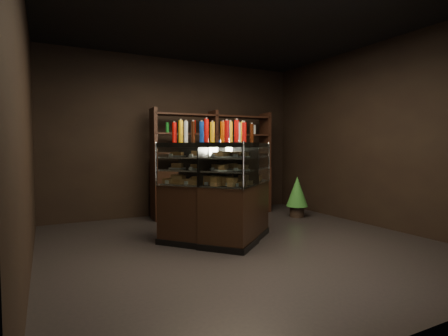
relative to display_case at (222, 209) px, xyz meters
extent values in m
plane|color=black|center=(0.20, -0.23, -0.46)|extent=(5.00, 5.00, 0.00)
cube|color=black|center=(0.20, 2.27, 1.04)|extent=(5.00, 0.02, 3.00)
cube|color=black|center=(0.20, -2.73, 1.04)|extent=(5.00, 0.02, 3.00)
cube|color=black|center=(2.70, -0.23, 1.04)|extent=(0.02, 5.00, 3.00)
cube|color=black|center=(-2.30, -0.23, 1.04)|extent=(0.02, 5.00, 3.00)
cube|color=black|center=(0.20, -0.23, 2.54)|extent=(5.00, 5.00, 0.02)
cube|color=black|center=(0.21, -0.01, -0.06)|extent=(1.32, 1.26, 0.80)
cube|color=black|center=(0.21, -0.01, -0.42)|extent=(1.36, 1.30, 0.08)
cube|color=black|center=(0.21, -0.01, 0.87)|extent=(1.32, 1.26, 0.06)
cube|color=silver|center=(0.21, -0.01, 0.35)|extent=(1.25, 1.20, 0.02)
cube|color=silver|center=(0.21, -0.01, 0.53)|extent=(1.25, 1.20, 0.02)
cube|color=silver|center=(0.21, -0.01, 0.70)|extent=(1.25, 1.20, 0.02)
cube|color=white|center=(0.42, -0.25, 0.62)|extent=(0.92, 0.81, 0.56)
cylinder|color=silver|center=(0.87, 0.16, 0.62)|extent=(0.03, 0.03, 0.58)
cylinder|color=silver|center=(-0.05, -0.65, 0.62)|extent=(0.03, 0.03, 0.58)
cube|color=black|center=(-0.21, 0.02, -0.06)|extent=(1.26, 1.33, 0.80)
cube|color=black|center=(-0.21, 0.02, -0.42)|extent=(1.29, 1.37, 0.08)
cube|color=black|center=(-0.21, 0.02, 0.87)|extent=(1.26, 1.33, 0.06)
cube|color=silver|center=(-0.21, 0.02, 0.35)|extent=(1.19, 1.26, 0.02)
cube|color=silver|center=(-0.21, 0.02, 0.53)|extent=(1.19, 1.26, 0.02)
cube|color=silver|center=(-0.21, 0.02, 0.70)|extent=(1.19, 1.26, 0.02)
cube|color=white|center=(-0.45, -0.19, 0.62)|extent=(0.79, 0.94, 0.56)
cylinder|color=silver|center=(-0.05, -0.65, 0.62)|extent=(0.03, 0.03, 0.58)
cylinder|color=silver|center=(-0.84, 0.29, 0.62)|extent=(0.03, 0.03, 0.58)
cube|color=gold|center=(-0.16, -0.37, 0.38)|extent=(0.19, 0.19, 0.06)
cube|color=gold|center=(-0.05, -0.28, 0.38)|extent=(0.19, 0.19, 0.06)
cube|color=gold|center=(0.06, -0.18, 0.38)|extent=(0.19, 0.19, 0.06)
cube|color=gold|center=(0.17, -0.09, 0.38)|extent=(0.19, 0.19, 0.06)
cube|color=gold|center=(0.28, 0.01, 0.38)|extent=(0.19, 0.19, 0.06)
cube|color=gold|center=(0.40, 0.11, 0.38)|extent=(0.19, 0.19, 0.06)
cube|color=gold|center=(0.51, 0.20, 0.38)|extent=(0.19, 0.19, 0.06)
cube|color=gold|center=(0.62, 0.30, 0.38)|extent=(0.19, 0.19, 0.06)
cylinder|color=white|center=(-0.14, -0.32, 0.55)|extent=(0.24, 0.24, 0.02)
cube|color=gold|center=(-0.14, -0.32, 0.59)|extent=(0.18, 0.18, 0.05)
cylinder|color=white|center=(0.09, -0.12, 0.55)|extent=(0.24, 0.24, 0.02)
cube|color=gold|center=(0.09, -0.12, 0.59)|extent=(0.18, 0.18, 0.05)
cylinder|color=white|center=(0.33, 0.09, 0.55)|extent=(0.24, 0.24, 0.02)
cube|color=gold|center=(0.33, 0.09, 0.59)|extent=(0.18, 0.18, 0.05)
cylinder|color=white|center=(0.56, 0.29, 0.55)|extent=(0.24, 0.24, 0.02)
cube|color=gold|center=(0.56, 0.29, 0.59)|extent=(0.18, 0.18, 0.05)
cylinder|color=white|center=(-0.14, -0.32, 0.72)|extent=(0.24, 0.24, 0.02)
cube|color=gold|center=(-0.14, -0.32, 0.76)|extent=(0.18, 0.18, 0.05)
cylinder|color=white|center=(0.09, -0.12, 0.72)|extent=(0.24, 0.24, 0.02)
cube|color=gold|center=(0.09, -0.12, 0.76)|extent=(0.18, 0.18, 0.05)
cylinder|color=white|center=(0.33, 0.09, 0.72)|extent=(0.24, 0.24, 0.02)
cube|color=gold|center=(0.33, 0.09, 0.76)|extent=(0.18, 0.18, 0.05)
cylinder|color=white|center=(0.56, 0.29, 0.72)|extent=(0.24, 0.24, 0.02)
cube|color=gold|center=(0.56, 0.29, 0.76)|extent=(0.18, 0.18, 0.05)
cube|color=gold|center=(-0.56, 0.39, 0.38)|extent=(0.18, 0.20, 0.06)
cube|color=gold|center=(-0.47, 0.28, 0.38)|extent=(0.18, 0.20, 0.06)
cube|color=gold|center=(-0.37, 0.17, 0.38)|extent=(0.18, 0.20, 0.06)
cube|color=gold|center=(-0.28, 0.05, 0.38)|extent=(0.18, 0.20, 0.06)
cube|color=gold|center=(-0.19, -0.06, 0.38)|extent=(0.18, 0.20, 0.06)
cube|color=gold|center=(-0.09, -0.17, 0.38)|extent=(0.18, 0.20, 0.06)
cube|color=gold|center=(0.00, -0.28, 0.38)|extent=(0.18, 0.20, 0.06)
cube|color=gold|center=(0.10, -0.39, 0.38)|extent=(0.18, 0.20, 0.06)
cylinder|color=white|center=(-0.51, 0.37, 0.55)|extent=(0.24, 0.24, 0.02)
cube|color=gold|center=(-0.51, 0.37, 0.59)|extent=(0.17, 0.18, 0.05)
cylinder|color=white|center=(-0.31, 0.14, 0.55)|extent=(0.24, 0.24, 0.02)
cube|color=gold|center=(-0.31, 0.14, 0.59)|extent=(0.17, 0.18, 0.05)
cylinder|color=white|center=(-0.11, -0.10, 0.55)|extent=(0.24, 0.24, 0.02)
cube|color=gold|center=(-0.11, -0.10, 0.59)|extent=(0.17, 0.18, 0.05)
cylinder|color=white|center=(0.09, -0.34, 0.55)|extent=(0.24, 0.24, 0.02)
cube|color=gold|center=(0.09, -0.34, 0.59)|extent=(0.17, 0.18, 0.05)
cylinder|color=white|center=(-0.51, 0.37, 0.72)|extent=(0.24, 0.24, 0.02)
cube|color=gold|center=(-0.51, 0.37, 0.76)|extent=(0.17, 0.18, 0.05)
cylinder|color=white|center=(-0.31, 0.14, 0.72)|extent=(0.24, 0.24, 0.02)
cube|color=gold|center=(-0.31, 0.14, 0.76)|extent=(0.17, 0.18, 0.05)
cylinder|color=white|center=(-0.11, -0.10, 0.72)|extent=(0.24, 0.24, 0.02)
cube|color=gold|center=(-0.11, -0.10, 0.76)|extent=(0.17, 0.18, 0.05)
cylinder|color=white|center=(0.09, -0.34, 0.72)|extent=(0.24, 0.24, 0.02)
cube|color=gold|center=(0.09, -0.34, 0.76)|extent=(0.17, 0.18, 0.05)
cylinder|color=#D8590A|center=(-0.18, -0.35, 1.04)|extent=(0.06, 0.06, 0.28)
cylinder|color=silver|center=(-0.18, -0.35, 1.19)|extent=(0.03, 0.03, 0.02)
cylinder|color=black|center=(-0.10, -0.28, 1.04)|extent=(0.06, 0.06, 0.28)
cylinder|color=silver|center=(-0.10, -0.28, 1.19)|extent=(0.03, 0.03, 0.02)
cylinder|color=#147223|center=(-0.02, -0.22, 1.04)|extent=(0.06, 0.06, 0.28)
cylinder|color=silver|center=(-0.02, -0.22, 1.19)|extent=(0.03, 0.03, 0.02)
cylinder|color=#B20C0A|center=(0.06, -0.15, 1.04)|extent=(0.06, 0.06, 0.28)
cylinder|color=silver|center=(0.06, -0.15, 1.19)|extent=(0.03, 0.03, 0.02)
cylinder|color=yellow|center=(0.13, -0.08, 1.04)|extent=(0.06, 0.06, 0.28)
cylinder|color=silver|center=(0.13, -0.08, 1.19)|extent=(0.03, 0.03, 0.02)
cylinder|color=silver|center=(0.21, -0.01, 1.04)|extent=(0.06, 0.06, 0.28)
cylinder|color=silver|center=(0.21, -0.01, 1.19)|extent=(0.03, 0.03, 0.02)
cylinder|color=#0F38B2|center=(0.29, 0.05, 1.04)|extent=(0.06, 0.06, 0.28)
cylinder|color=silver|center=(0.29, 0.05, 1.19)|extent=(0.03, 0.03, 0.02)
cylinder|color=#D8590A|center=(0.36, 0.12, 1.04)|extent=(0.06, 0.06, 0.28)
cylinder|color=silver|center=(0.36, 0.12, 1.19)|extent=(0.03, 0.03, 0.02)
cylinder|color=black|center=(0.44, 0.19, 1.04)|extent=(0.06, 0.06, 0.28)
cylinder|color=silver|center=(0.44, 0.19, 1.19)|extent=(0.03, 0.03, 0.02)
cylinder|color=#147223|center=(0.52, 0.26, 1.04)|extent=(0.06, 0.06, 0.28)
cylinder|color=silver|center=(0.52, 0.26, 1.19)|extent=(0.03, 0.03, 0.02)
cylinder|color=#B20C0A|center=(0.60, 0.32, 1.04)|extent=(0.06, 0.06, 0.28)
cylinder|color=silver|center=(0.60, 0.32, 1.19)|extent=(0.03, 0.03, 0.02)
cylinder|color=#D8590A|center=(-0.54, 0.41, 1.04)|extent=(0.06, 0.06, 0.28)
cylinder|color=silver|center=(-0.54, 0.41, 1.19)|extent=(0.03, 0.03, 0.02)
cylinder|color=black|center=(-0.47, 0.33, 1.04)|extent=(0.06, 0.06, 0.28)
cylinder|color=silver|center=(-0.47, 0.33, 1.19)|extent=(0.03, 0.03, 0.02)
cylinder|color=#147223|center=(-0.41, 0.25, 1.04)|extent=(0.06, 0.06, 0.28)
cylinder|color=silver|center=(-0.41, 0.25, 1.19)|extent=(0.03, 0.03, 0.02)
cylinder|color=#B20C0A|center=(-0.34, 0.17, 1.04)|extent=(0.06, 0.06, 0.28)
cylinder|color=silver|center=(-0.34, 0.17, 1.19)|extent=(0.03, 0.03, 0.02)
cylinder|color=yellow|center=(-0.28, 0.10, 1.04)|extent=(0.06, 0.06, 0.28)
cylinder|color=silver|center=(-0.28, 0.10, 1.19)|extent=(0.03, 0.03, 0.02)
cylinder|color=silver|center=(-0.21, 0.02, 1.04)|extent=(0.06, 0.06, 0.28)
cylinder|color=silver|center=(-0.21, 0.02, 1.19)|extent=(0.03, 0.03, 0.02)
cylinder|color=#0F38B2|center=(-0.14, -0.06, 1.04)|extent=(0.06, 0.06, 0.28)
cylinder|color=silver|center=(-0.14, -0.06, 1.19)|extent=(0.03, 0.03, 0.02)
cylinder|color=#D8590A|center=(-0.08, -0.14, 1.04)|extent=(0.06, 0.06, 0.28)
cylinder|color=silver|center=(-0.08, -0.14, 1.19)|extent=(0.03, 0.03, 0.02)
cylinder|color=black|center=(-0.01, -0.22, 1.04)|extent=(0.06, 0.06, 0.28)
cylinder|color=silver|center=(-0.01, -0.22, 1.19)|extent=(0.03, 0.03, 0.02)
cylinder|color=#147223|center=(0.06, -0.30, 1.04)|extent=(0.06, 0.06, 0.28)
cylinder|color=silver|center=(0.06, -0.30, 1.19)|extent=(0.03, 0.03, 0.02)
cylinder|color=#B20C0A|center=(0.12, -0.37, 1.04)|extent=(0.06, 0.06, 0.28)
cylinder|color=silver|center=(0.12, -0.37, 1.19)|extent=(0.03, 0.03, 0.02)
cylinder|color=black|center=(2.05, 0.93, -0.36)|extent=(0.27, 0.27, 0.20)
cone|color=#175324|center=(2.05, 0.93, 0.02)|extent=(0.40, 0.40, 0.56)
cone|color=#175324|center=(2.05, 0.93, 0.20)|extent=(0.31, 0.31, 0.39)
cube|color=black|center=(0.73, 1.82, -0.01)|extent=(2.38, 0.53, 0.90)
cube|color=black|center=(-0.42, 1.88, 0.99)|extent=(0.08, 0.38, 1.10)
cube|color=black|center=(0.73, 1.82, 0.99)|extent=(0.08, 0.38, 1.10)
cube|color=black|center=(1.88, 1.77, 0.99)|extent=(0.08, 0.38, 1.10)
cube|color=black|center=(0.73, 1.82, 0.74)|extent=(2.33, 0.49, 0.03)
cube|color=black|center=(0.73, 1.82, 1.09)|extent=(2.33, 0.49, 0.03)
cube|color=black|center=(0.73, 1.82, 1.44)|extent=(2.33, 0.49, 0.03)
cylinder|color=#D8590A|center=(-0.16, 1.87, 0.86)|extent=(0.06, 0.06, 0.22)
cylinder|color=black|center=(0.09, 1.85, 0.86)|extent=(0.06, 0.06, 0.22)
cylinder|color=#147223|center=(0.35, 1.84, 0.86)|extent=(0.06, 0.06, 0.22)
cylinder|color=#B20C0A|center=(0.61, 1.83, 0.86)|extent=(0.06, 0.06, 0.22)
cylinder|color=yellow|center=(0.86, 1.82, 0.86)|extent=(0.06, 0.06, 0.22)
cylinder|color=silver|center=(1.12, 1.80, 0.86)|extent=(0.06, 0.06, 0.22)
cylinder|color=#0F38B2|center=(1.37, 1.79, 0.86)|extent=(0.06, 0.06, 0.22)
cylinder|color=#D8590A|center=(1.63, 1.78, 0.86)|extent=(0.06, 0.06, 0.22)
camera|label=1|loc=(-2.14, -4.22, 0.83)|focal=28.00mm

